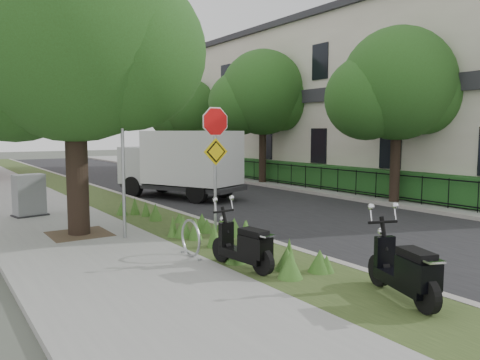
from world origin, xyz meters
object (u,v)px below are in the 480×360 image
object	(u,v)px
sign_assembly	(215,145)
utility_cabinet	(29,196)
scooter_near	(248,250)
box_truck	(182,161)
scooter_far	(409,276)

from	to	relation	value
sign_assembly	utility_cabinet	distance (m)	6.66
sign_assembly	scooter_near	size ratio (longest dim) A/B	1.98
box_truck	utility_cabinet	bearing A→B (deg)	-164.98
scooter_near	sign_assembly	bearing A→B (deg)	71.32
scooter_far	sign_assembly	bearing A→B (deg)	91.58
scooter_far	box_truck	xyz separation A→B (m)	(2.65, 12.51, 0.97)
sign_assembly	box_truck	xyz separation A→B (m)	(2.79, 7.24, -0.84)
sign_assembly	scooter_far	xyz separation A→B (m)	(0.15, -5.26, -1.80)
scooter_near	utility_cabinet	distance (m)	8.55
scooter_near	scooter_far	xyz separation A→B (m)	(1.02, -2.67, 0.03)
scooter_near	box_truck	xyz separation A→B (m)	(3.67, 9.84, 0.99)
scooter_far	utility_cabinet	world-z (taller)	utility_cabinet
sign_assembly	box_truck	bearing A→B (deg)	68.90
box_truck	scooter_far	bearing A→B (deg)	-101.96
sign_assembly	utility_cabinet	bearing A→B (deg)	118.99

